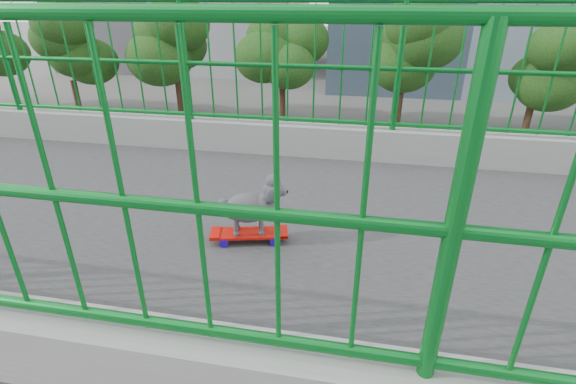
% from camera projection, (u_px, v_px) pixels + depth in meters
% --- Properties ---
extents(road, '(18.00, 90.00, 0.02)m').
position_uv_depth(road, '(315.00, 213.00, 17.62)').
color(road, black).
rests_on(road, ground).
extents(footbridge, '(3.00, 24.00, 7.00)m').
position_uv_depth(footbridge, '(155.00, 376.00, 3.85)').
color(footbridge, '#2D2D2F').
rests_on(footbridge, ground).
extents(railing, '(3.00, 24.00, 1.42)m').
position_uv_depth(railing, '(117.00, 182.00, 2.99)').
color(railing, gray).
rests_on(railing, footbridge).
extents(street_trees, '(5.30, 60.40, 7.26)m').
position_uv_depth(street_trees, '(359.00, 57.00, 26.94)').
color(street_trees, black).
rests_on(street_trees, ground).
extents(skateboard, '(0.26, 0.51, 0.07)m').
position_uv_depth(skateboard, '(249.00, 234.00, 2.65)').
color(skateboard, red).
rests_on(skateboard, footbridge).
extents(poodle, '(0.24, 0.43, 0.36)m').
position_uv_depth(poodle, '(252.00, 205.00, 2.56)').
color(poodle, '#343036').
rests_on(poodle, skateboard).
extents(car_1, '(1.65, 4.72, 1.56)m').
position_uv_depth(car_1, '(384.00, 254.00, 13.47)').
color(car_1, gray).
rests_on(car_1, ground).
extents(car_2, '(2.56, 5.56, 1.54)m').
position_uv_depth(car_2, '(421.00, 212.00, 16.06)').
color(car_2, silver).
rests_on(car_2, ground).
extents(car_3, '(2.12, 5.21, 1.51)m').
position_uv_depth(car_3, '(406.00, 179.00, 18.95)').
color(car_3, silver).
rests_on(car_3, ground).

